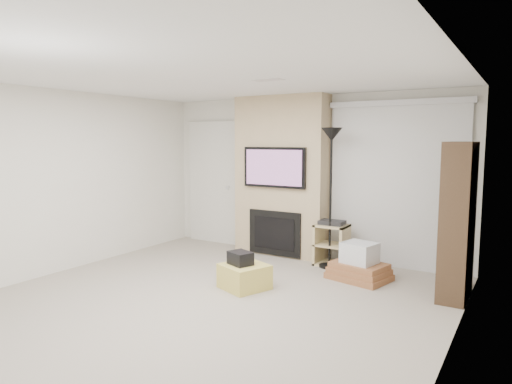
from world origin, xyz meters
The scene contains 15 objects.
floor centered at (0.00, 0.00, 0.00)m, with size 5.00×5.50×0.00m, color #A89D8E.
ceiling centered at (0.00, 0.00, 2.50)m, with size 5.00×5.50×0.00m, color white.
wall_back centered at (0.00, 2.75, 1.25)m, with size 5.00×2.50×0.00m, color white.
wall_left centered at (-2.50, 0.00, 1.25)m, with size 5.50×2.50×0.00m, color white.
wall_right centered at (2.50, 0.00, 1.25)m, with size 5.50×2.50×0.00m, color white.
hvac_vent centered at (0.40, 0.80, 2.50)m, with size 0.35×0.18×0.01m, color silver.
ottoman centered at (0.09, 0.79, 0.15)m, with size 0.50×0.50×0.30m, color #DAC659.
black_bag centered at (0.04, 0.76, 0.38)m, with size 0.28×0.22×0.16m, color black.
fireplace_wall centered at (-0.35, 2.54, 1.24)m, with size 1.50×0.47×2.50m.
entry_door centered at (-1.80, 2.71, 1.05)m, with size 1.02×0.11×2.14m.
vertical_blinds centered at (1.40, 2.70, 1.27)m, with size 1.98×0.10×2.37m.
floor_lamp centered at (0.62, 2.22, 1.57)m, with size 0.29×0.29×1.99m.
av_stand centered at (0.60, 2.33, 0.35)m, with size 0.45×0.38×0.66m.
box_stack centered at (1.17, 1.86, 0.19)m, with size 0.84×0.71×0.49m.
bookshelf centered at (2.34, 1.81, 0.90)m, with size 0.30×0.80×1.80m.
Camera 1 is at (3.03, -3.80, 1.82)m, focal length 32.00 mm.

